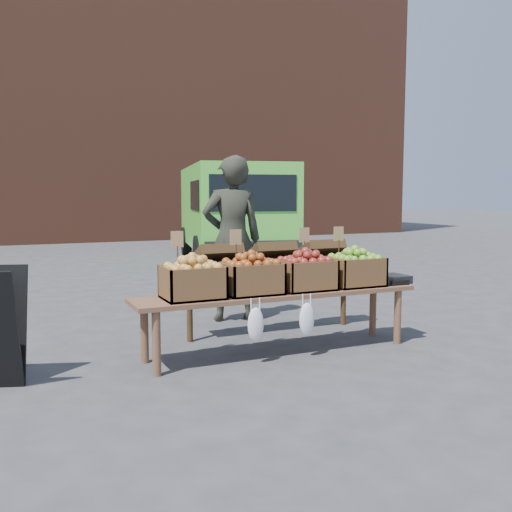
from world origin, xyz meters
name	(u,v)px	position (x,y,z in m)	size (l,w,h in m)	color
ground	(277,347)	(0.00, 0.00, 0.00)	(80.00, 80.00, 0.00)	#3E3E40
brick_building	(69,85)	(0.00, 15.00, 5.00)	(24.00, 4.00, 10.00)	brown
delivery_van	(233,214)	(2.39, 6.87, 1.03)	(2.11, 4.60, 2.06)	#53CE3B
vendor	(232,239)	(0.07, 1.29, 0.95)	(0.69, 0.45, 1.89)	#282B21
back_table	(271,284)	(0.21, 0.54, 0.52)	(2.10, 0.44, 1.04)	#3C2814
display_bench	(279,322)	(-0.07, -0.18, 0.28)	(2.70, 0.56, 0.57)	brown
crate_golden_apples	(193,282)	(-0.89, -0.18, 0.71)	(0.50, 0.40, 0.28)	gold
crate_russet_pears	(251,278)	(-0.34, -0.18, 0.71)	(0.50, 0.40, 0.28)	#A64514
crate_red_apples	(305,275)	(0.21, -0.18, 0.71)	(0.50, 0.40, 0.28)	maroon
crate_green_apples	(355,272)	(0.76, -0.18, 0.71)	(0.50, 0.40, 0.28)	#569B1E
weighing_scale	(390,279)	(1.18, -0.18, 0.61)	(0.34, 0.30, 0.08)	black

